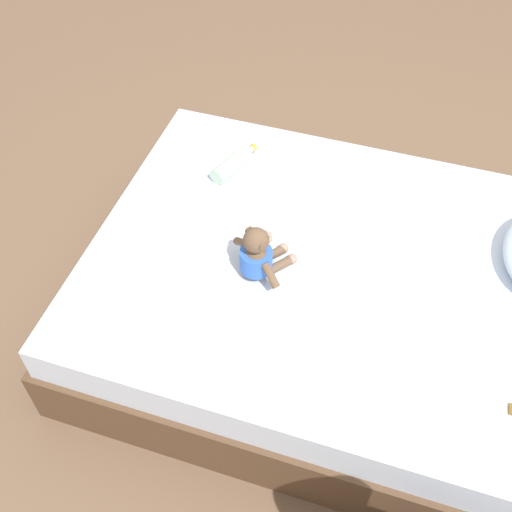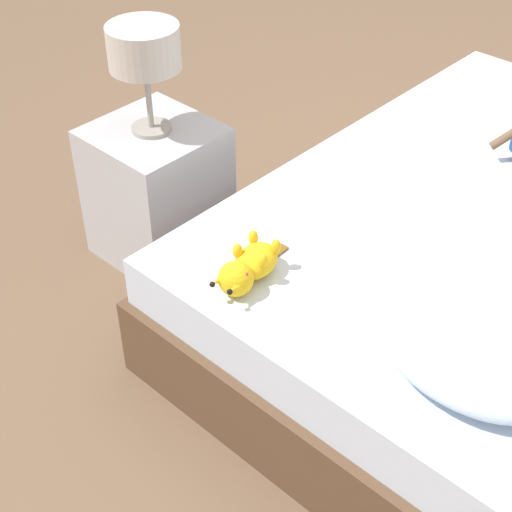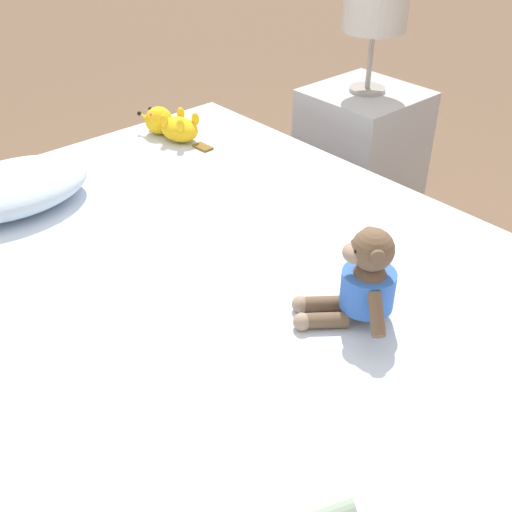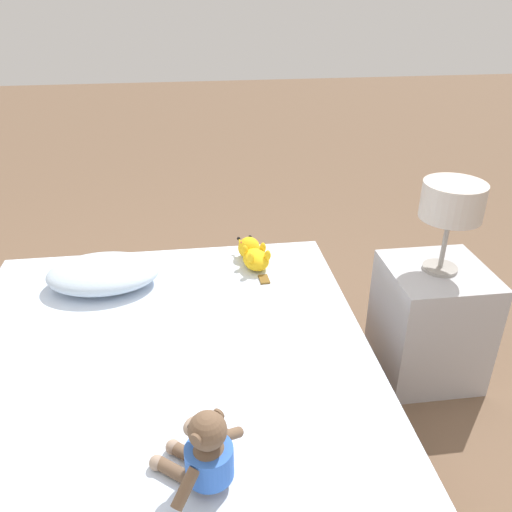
% 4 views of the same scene
% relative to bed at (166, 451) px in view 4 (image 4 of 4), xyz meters
% --- Properties ---
extents(ground_plane, '(16.00, 16.00, 0.00)m').
position_rel_bed_xyz_m(ground_plane, '(0.00, 0.00, -0.22)').
color(ground_plane, brown).
extents(bed, '(1.49, 2.04, 0.45)m').
position_rel_bed_xyz_m(bed, '(0.00, 0.00, 0.00)').
color(bed, brown).
rests_on(bed, ground_plane).
extents(pillow, '(0.46, 0.32, 0.12)m').
position_rel_bed_xyz_m(pillow, '(-0.24, 0.71, 0.28)').
color(pillow, silver).
rests_on(pillow, bed).
extents(plush_monkey, '(0.25, 0.26, 0.24)m').
position_rel_bed_xyz_m(plush_monkey, '(0.13, -0.32, 0.32)').
color(plush_monkey, brown).
rests_on(plush_monkey, bed).
extents(plush_yellow_creature, '(0.14, 0.33, 0.10)m').
position_rel_bed_xyz_m(plush_yellow_creature, '(0.39, 0.81, 0.27)').
color(plush_yellow_creature, yellow).
rests_on(plush_yellow_creature, bed).
extents(nightstand, '(0.41, 0.41, 0.52)m').
position_rel_bed_xyz_m(nightstand, '(1.13, 0.52, 0.04)').
color(nightstand, '#B2B2B7').
rests_on(nightstand, ground_plane).
extents(bedside_lamp, '(0.24, 0.24, 0.38)m').
position_rel_bed_xyz_m(bedside_lamp, '(1.13, 0.52, 0.60)').
color(bedside_lamp, gray).
rests_on(bedside_lamp, nightstand).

